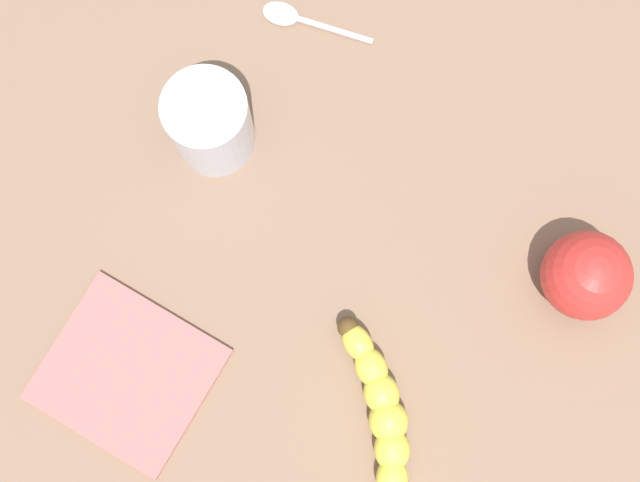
# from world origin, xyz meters

# --- Properties ---
(wooden_tabletop) EXTENTS (1.20, 1.20, 0.03)m
(wooden_tabletop) POSITION_xyz_m (0.00, 0.00, 0.01)
(wooden_tabletop) COLOR #83644E
(wooden_tabletop) RESTS_ON ground
(banana) EXTENTS (0.11, 0.17, 0.04)m
(banana) POSITION_xyz_m (0.07, -0.16, 0.05)
(banana) COLOR yellow
(banana) RESTS_ON wooden_tabletop
(smoothie_glass) EXTENTS (0.08, 0.08, 0.09)m
(smoothie_glass) POSITION_xyz_m (-0.16, 0.03, 0.08)
(smoothie_glass) COLOR silver
(smoothie_glass) RESTS_ON wooden_tabletop
(apple_fruit) EXTENTS (0.08, 0.08, 0.08)m
(apple_fruit) POSITION_xyz_m (0.20, 0.02, 0.07)
(apple_fruit) COLOR red
(apple_fruit) RESTS_ON wooden_tabletop
(teaspoon) EXTENTS (0.11, 0.03, 0.01)m
(teaspoon) POSITION_xyz_m (-0.14, 0.17, 0.03)
(teaspoon) COLOR silver
(teaspoon) RESTS_ON wooden_tabletop
(folded_napkin) EXTENTS (0.16, 0.16, 0.01)m
(folded_napkin) POSITION_xyz_m (-0.15, -0.20, 0.03)
(folded_napkin) COLOR #BC6660
(folded_napkin) RESTS_ON wooden_tabletop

